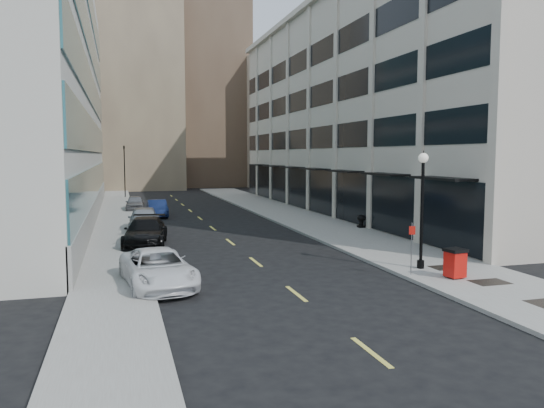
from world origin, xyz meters
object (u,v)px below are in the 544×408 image
sign_post (412,241)px  car_white_van (158,269)px  car_black_pickup (146,232)px  urn_planter (361,220)px  traffic_signal (124,149)px  car_grey_sedan (135,203)px  trash_bin (455,262)px  car_blue_sedan (157,208)px  lamppost (422,199)px  car_silver_sedan (144,219)px

sign_post → car_white_van: bearing=-169.4°
car_black_pickup → urn_planter: car_black_pickup is taller
traffic_signal → car_grey_sedan: bearing=-87.3°
traffic_signal → sign_post: (10.83, -45.01, -4.15)m
car_white_van → trash_bin: size_ratio=4.38×
car_grey_sedan → urn_planter: size_ratio=4.81×
car_black_pickup → car_grey_sedan: car_black_pickup is taller
car_blue_sedan → urn_planter: size_ratio=4.95×
car_white_van → car_black_pickup: 9.54m
urn_planter → car_grey_sedan: bearing=130.7°
car_white_van → lamppost: lamppost is taller
trash_bin → sign_post: bearing=137.3°
car_blue_sedan → urn_planter: car_blue_sedan is taller
car_black_pickup → sign_post: bearing=-39.4°
car_silver_sedan → trash_bin: 20.85m
lamppost → car_black_pickup: bearing=138.4°
car_blue_sedan → traffic_signal: bearing=95.4°
car_black_pickup → urn_planter: bearing=18.1°
trash_bin → urn_planter: size_ratio=1.40×
car_white_van → car_black_pickup: (0.00, 9.54, 0.06)m
car_silver_sedan → lamppost: (11.05, -15.49, 2.32)m
traffic_signal → urn_planter: size_ratio=8.22×
traffic_signal → car_black_pickup: 34.40m
car_black_pickup → trash_bin: (11.52, -11.95, 0.00)m
car_white_van → car_silver_sedan: bearing=82.7°
car_blue_sedan → sign_post: (8.53, -25.01, 0.87)m
lamppost → urn_planter: (3.20, 12.57, -2.50)m
urn_planter → traffic_signal: bearing=115.7°
car_silver_sedan → lamppost: size_ratio=0.96×
traffic_signal → car_grey_sedan: size_ratio=1.71×
car_white_van → sign_post: 10.27m
trash_bin → urn_planter: trash_bin is taller
car_black_pickup → sign_post: size_ratio=2.50×
car_silver_sedan → sign_post: size_ratio=2.28×
car_grey_sedan → urn_planter: car_grey_sedan is taller
car_blue_sedan → lamppost: 25.97m
urn_planter → trash_bin: bearing=-101.2°
car_white_van → traffic_signal: bearing=84.2°
car_white_van → urn_planter: 18.84m
trash_bin → urn_planter: 14.85m
car_blue_sedan → car_white_van: bearing=-95.0°
car_grey_sedan → urn_planter: (14.40, -16.77, -0.03)m
car_white_van → sign_post: size_ratio=2.41×
car_black_pickup → traffic_signal: bearing=99.0°
car_silver_sedan → lamppost: 19.17m
car_white_van → trash_bin: 11.77m
car_blue_sedan → lamppost: bearing=-69.3°
car_grey_sedan → urn_planter: 22.10m
car_white_van → car_silver_sedan: 15.07m
trash_bin → car_blue_sedan: bearing=103.5°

